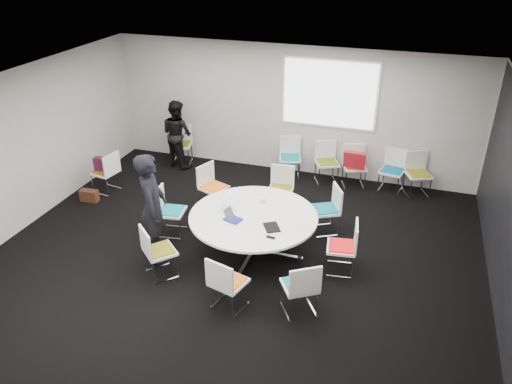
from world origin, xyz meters
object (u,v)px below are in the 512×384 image
(chair_ring_e, at_px, (172,220))
(maroon_bag, at_px, (104,164))
(chair_ring_f, at_px, (160,260))
(chair_back_b, at_px, (326,170))
(chair_back_e, at_px, (417,182))
(brown_bag, at_px, (89,196))
(chair_person_back, at_px, (182,151))
(chair_ring_a, at_px, (341,256))
(person_main, at_px, (153,208))
(chair_ring_g, at_px, (228,292))
(laptop, at_px, (231,211))
(chair_back_c, at_px, (354,174))
(cup, at_px, (263,201))
(chair_spare_left, at_px, (107,179))
(chair_ring_h, at_px, (299,296))
(person_back, at_px, (177,134))
(chair_ring_b, at_px, (325,218))
(chair_back_d, at_px, (391,178))
(chair_ring_c, at_px, (280,198))
(conference_table, at_px, (253,226))
(chair_back_a, at_px, (290,165))
(chair_ring_d, at_px, (214,195))

(chair_ring_e, relative_size, maroon_bag, 2.20)
(chair_ring_f, bearing_deg, chair_back_b, 108.22)
(chair_back_e, xyz_separation_m, brown_bag, (-6.23, -2.35, -0.16))
(chair_back_b, relative_size, chair_person_back, 1.00)
(chair_ring_a, height_order, person_main, person_main)
(chair_ring_g, xyz_separation_m, brown_bag, (-3.80, 2.14, -0.16))
(chair_ring_f, xyz_separation_m, chair_person_back, (-1.56, 4.06, 0.00))
(chair_person_back, bearing_deg, laptop, 115.22)
(chair_back_b, distance_m, chair_back_c, 0.59)
(cup, bearing_deg, chair_back_c, 64.92)
(chair_spare_left, bearing_deg, chair_ring_h, -107.82)
(chair_ring_g, height_order, brown_bag, chair_ring_g)
(chair_ring_f, bearing_deg, person_back, 154.28)
(chair_ring_b, height_order, brown_bag, chair_ring_b)
(chair_ring_h, height_order, chair_back_e, same)
(chair_back_d, relative_size, maroon_bag, 2.20)
(laptop, bearing_deg, chair_ring_c, -48.75)
(chair_back_c, height_order, person_back, person_back)
(chair_ring_b, xyz_separation_m, person_back, (-3.77, 1.82, 0.50))
(conference_table, distance_m, chair_ring_a, 1.50)
(cup, bearing_deg, chair_back_a, 94.09)
(chair_ring_c, height_order, chair_ring_g, same)
(chair_spare_left, height_order, maroon_bag, chair_spare_left)
(chair_ring_f, xyz_separation_m, laptop, (0.81, 1.03, 0.47))
(brown_bag, bearing_deg, chair_back_e, 20.63)
(chair_back_d, distance_m, chair_person_back, 4.77)
(chair_ring_f, relative_size, chair_ring_h, 1.00)
(chair_ring_f, height_order, chair_back_a, same)
(person_main, distance_m, brown_bag, 2.72)
(chair_ring_b, relative_size, chair_ring_d, 1.00)
(chair_ring_b, relative_size, maroon_bag, 2.20)
(chair_ring_d, distance_m, person_back, 2.29)
(chair_back_a, distance_m, person_back, 2.64)
(chair_ring_f, height_order, brown_bag, chair_ring_f)
(chair_ring_a, height_order, person_back, person_back)
(chair_back_a, relative_size, chair_person_back, 1.00)
(person_main, bearing_deg, chair_ring_f, -168.95)
(chair_back_d, bearing_deg, chair_ring_d, 40.33)
(conference_table, bearing_deg, chair_back_b, 78.06)
(chair_ring_h, distance_m, chair_person_back, 5.71)
(chair_ring_a, relative_size, chair_ring_b, 1.00)
(person_main, xyz_separation_m, cup, (1.50, 1.06, -0.16))
(chair_ring_d, bearing_deg, chair_ring_h, 64.44)
(chair_ring_d, bearing_deg, person_back, -115.69)
(chair_spare_left, xyz_separation_m, cup, (3.61, -0.75, 0.50))
(chair_ring_f, xyz_separation_m, chair_ring_g, (1.29, -0.39, 0.00))
(conference_table, xyz_separation_m, brown_bag, (-3.71, 0.72, -0.41))
(chair_back_b, height_order, laptop, chair_back_b)
(chair_ring_b, distance_m, person_back, 4.21)
(person_main, relative_size, person_back, 1.21)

